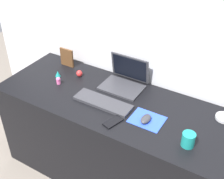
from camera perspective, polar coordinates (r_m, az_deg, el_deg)
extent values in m
plane|color=slate|center=(2.55, 0.19, -15.57)|extent=(6.00, 6.00, 0.00)
cube|color=silver|center=(2.30, 4.83, 2.45)|extent=(2.88, 0.05, 1.48)
cube|color=black|center=(2.28, 0.21, -9.62)|extent=(1.68, 0.64, 0.74)
cube|color=#333338|center=(2.15, 1.86, 0.38)|extent=(0.30, 0.21, 0.01)
cube|color=#333338|center=(2.19, 3.47, 4.20)|extent=(0.30, 0.04, 0.20)
cube|color=black|center=(2.18, 3.39, 4.15)|extent=(0.27, 0.03, 0.17)
cube|color=#333338|center=(2.00, -1.76, -2.49)|extent=(0.41, 0.13, 0.02)
cube|color=blue|center=(1.89, 6.76, -5.79)|extent=(0.21, 0.17, 0.00)
ellipsoid|color=#333338|center=(1.86, 6.53, -5.65)|extent=(0.06, 0.10, 0.03)
cube|color=black|center=(1.86, 0.19, -6.25)|extent=(0.10, 0.14, 0.01)
cylinder|color=#B7B7BC|center=(2.01, 20.81, -5.09)|extent=(0.11, 0.11, 0.02)
cube|color=brown|center=(2.43, -8.69, 6.12)|extent=(0.12, 0.02, 0.15)
cylinder|color=teal|center=(1.74, 14.49, -9.34)|extent=(0.08, 0.08, 0.09)
cone|color=teal|center=(2.32, -10.41, 3.01)|extent=(0.04, 0.04, 0.05)
cylinder|color=pink|center=(2.24, -10.25, 1.38)|extent=(0.03, 0.03, 0.03)
sphere|color=pink|center=(2.22, -10.32, 1.96)|extent=(0.03, 0.03, 0.03)
ellipsoid|color=red|center=(2.29, -6.31, 3.09)|extent=(0.05, 0.05, 0.05)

